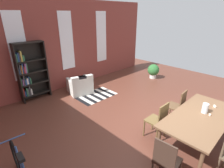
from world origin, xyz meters
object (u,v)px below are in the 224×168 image
at_px(dining_table, 201,118).
at_px(dining_chair_far_left, 158,120).
at_px(dining_chair_far_right, 178,105).
at_px(dining_chair_head_left, 166,160).
at_px(vase_on_table, 205,108).
at_px(bookshelf_tall, 30,72).
at_px(armchair_white, 80,86).
at_px(potted_plant_by_shelf, 153,71).

relative_size(dining_table, dining_chair_far_left, 2.25).
bearing_deg(dining_chair_far_right, dining_chair_head_left, -158.76).
bearing_deg(vase_on_table, dining_table, 180.00).
xyz_separation_m(bookshelf_tall, armchair_white, (1.46, -0.72, -0.71)).
xyz_separation_m(dining_chair_far_right, dining_chair_head_left, (-1.93, -0.75, 0.00)).
xyz_separation_m(dining_table, potted_plant_by_shelf, (3.02, 3.18, -0.32)).
relative_size(dining_chair_far_left, armchair_white, 0.98).
xyz_separation_m(dining_chair_far_left, bookshelf_tall, (-1.31, 4.17, 0.47)).
distance_m(dining_chair_far_left, armchair_white, 3.46).
distance_m(dining_chair_far_right, potted_plant_by_shelf, 3.52).
bearing_deg(dining_chair_far_right, dining_table, -123.24).
bearing_deg(bookshelf_tall, dining_chair_far_left, -72.57).
height_order(dining_chair_head_left, armchair_white, dining_chair_head_left).
xyz_separation_m(vase_on_table, dining_chair_far_right, (0.32, 0.75, -0.35)).
bearing_deg(potted_plant_by_shelf, dining_chair_head_left, -144.49).
height_order(dining_chair_far_right, dining_chair_head_left, same).
height_order(bookshelf_tall, potted_plant_by_shelf, bookshelf_tall).
relative_size(armchair_white, potted_plant_by_shelf, 1.47).
height_order(dining_chair_far_right, dining_chair_far_left, same).
bearing_deg(vase_on_table, dining_chair_head_left, -179.79).
height_order(vase_on_table, potted_plant_by_shelf, vase_on_table).
bearing_deg(dining_table, dining_chair_head_left, -179.77).
distance_m(dining_chair_far_right, dining_chair_far_left, 0.97).
bearing_deg(dining_chair_head_left, dining_table, 0.23).
relative_size(dining_chair_head_left, dining_chair_far_left, 1.00).
bearing_deg(dining_table, bookshelf_tall, 110.03).
xyz_separation_m(vase_on_table, armchair_white, (-0.50, 4.20, -0.59)).
xyz_separation_m(vase_on_table, dining_chair_head_left, (-1.61, -0.01, -0.35)).
relative_size(dining_chair_far_right, armchair_white, 0.98).
height_order(dining_chair_far_right, bookshelf_tall, bookshelf_tall).
height_order(dining_table, bookshelf_tall, bookshelf_tall).
distance_m(dining_chair_far_right, bookshelf_tall, 4.77).
relative_size(dining_chair_head_left, armchair_white, 0.98).
height_order(dining_table, dining_chair_head_left, dining_chair_head_left).
height_order(dining_table, armchair_white, dining_table).
xyz_separation_m(armchair_white, potted_plant_by_shelf, (3.35, -1.01, 0.09)).
distance_m(dining_chair_far_left, potted_plant_by_shelf, 4.27).
xyz_separation_m(dining_table, bookshelf_tall, (-1.79, 4.91, 0.30)).
bearing_deg(dining_chair_head_left, dining_chair_far_right, 21.24).
relative_size(dining_chair_far_right, dining_chair_head_left, 1.00).
distance_m(dining_chair_far_right, armchair_white, 3.55).
height_order(bookshelf_tall, armchair_white, bookshelf_tall).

